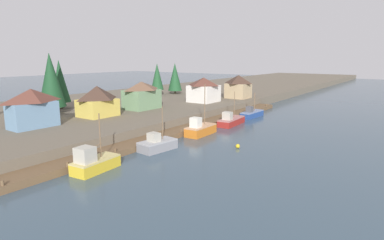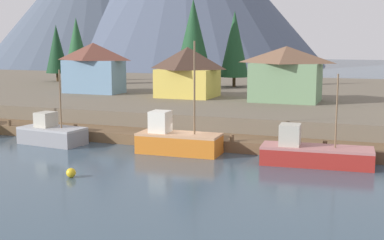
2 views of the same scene
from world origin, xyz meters
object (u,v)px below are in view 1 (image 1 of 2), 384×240
at_px(fishing_boat_yellow, 94,162).
at_px(fishing_boat_grey, 157,144).
at_px(fishing_boat_red, 231,121).
at_px(conifer_back_left, 175,77).
at_px(fishing_boat_orange, 200,129).
at_px(house_tan, 238,86).
at_px(channel_buoy, 238,146).
at_px(house_white, 204,89).
at_px(conifer_mid_left, 60,81).
at_px(house_blue, 32,108).
at_px(conifer_near_right, 51,80).
at_px(house_yellow, 97,101).
at_px(fishing_boat_blue, 252,114).
at_px(conifer_near_left, 157,77).
at_px(house_green, 142,95).

xyz_separation_m(fishing_boat_yellow, fishing_boat_grey, (12.34, -0.12, -0.26)).
distance_m(fishing_boat_red, conifer_back_left, 43.76).
distance_m(fishing_boat_yellow, fishing_boat_orange, 25.11).
distance_m(house_tan, channel_buoy, 47.60).
distance_m(fishing_boat_grey, house_white, 40.93).
bearing_deg(house_tan, fishing_boat_grey, -166.54).
height_order(conifer_back_left, channel_buoy, conifer_back_left).
bearing_deg(conifer_back_left, channel_buoy, -131.66).
relative_size(house_white, conifer_mid_left, 0.65).
bearing_deg(house_tan, house_blue, 170.68).
bearing_deg(fishing_boat_red, conifer_near_right, 119.90).
height_order(fishing_boat_grey, house_yellow, house_yellow).
xyz_separation_m(fishing_boat_orange, conifer_near_right, (-10.54, 32.42, 8.72)).
bearing_deg(fishing_boat_yellow, fishing_boat_blue, -5.17).
xyz_separation_m(fishing_boat_red, channel_buoy, (-15.87, -10.08, -0.60)).
bearing_deg(fishing_boat_orange, channel_buoy, -113.31).
bearing_deg(fishing_boat_blue, house_tan, 39.98).
bearing_deg(fishing_boat_grey, house_yellow, 82.10).
bearing_deg(conifer_mid_left, conifer_back_left, -2.45).
relative_size(conifer_near_right, channel_buoy, 18.95).
height_order(fishing_boat_orange, house_blue, fishing_boat_orange).
bearing_deg(fishing_boat_grey, conifer_back_left, 42.53).
bearing_deg(house_blue, fishing_boat_red, -33.33).
bearing_deg(conifer_mid_left, conifer_near_left, 0.73).
relative_size(conifer_near_right, conifer_mid_left, 1.14).
relative_size(fishing_boat_blue, conifer_near_left, 0.79).
bearing_deg(house_white, house_yellow, 169.93).
height_order(house_tan, conifer_near_left, conifer_near_left).
height_order(house_tan, channel_buoy, house_tan).
bearing_deg(conifer_near_left, channel_buoy, -125.45).
xyz_separation_m(fishing_boat_blue, house_tan, (14.41, 11.55, 5.19)).
relative_size(fishing_boat_yellow, conifer_near_right, 0.57).
xyz_separation_m(conifer_near_left, channel_buoy, (-34.01, -47.77, -8.14)).
relative_size(fishing_boat_red, house_white, 1.16).
bearing_deg(house_tan, house_green, 164.29).
relative_size(house_green, channel_buoy, 11.89).
xyz_separation_m(fishing_boat_grey, conifer_back_left, (49.20, 35.55, 7.17)).
relative_size(fishing_boat_yellow, conifer_mid_left, 0.65).
distance_m(fishing_boat_yellow, house_green, 37.45).
bearing_deg(house_white, fishing_boat_grey, -156.91).
height_order(fishing_boat_red, fishing_boat_blue, fishing_boat_red).
bearing_deg(conifer_near_left, house_tan, -73.15).
relative_size(house_tan, conifer_back_left, 0.68).
xyz_separation_m(house_yellow, conifer_near_right, (-3.38, 11.17, 4.10)).
height_order(house_green, conifer_near_left, conifer_near_left).
bearing_deg(conifer_back_left, house_tan, -86.87).
distance_m(fishing_boat_yellow, house_tan, 64.13).
xyz_separation_m(fishing_boat_blue, conifer_back_left, (13.13, 35.01, 7.28)).
relative_size(fishing_boat_red, conifer_back_left, 0.86).
distance_m(house_white, channel_buoy, 39.05).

